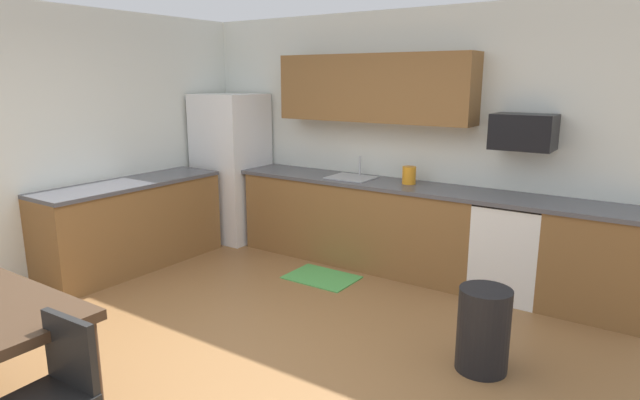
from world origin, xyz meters
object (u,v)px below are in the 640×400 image
(kettle, at_px, (409,176))
(chair_near_table, at_px, (53,389))
(trash_bin, at_px, (483,330))
(refrigerator, at_px, (232,167))
(microwave, at_px, (523,132))
(oven_range, at_px, (511,248))

(kettle, bearing_deg, chair_near_table, -92.01)
(trash_bin, xyz_separation_m, kettle, (-1.30, 1.52, 0.72))
(refrigerator, bearing_deg, kettle, 3.14)
(microwave, relative_size, trash_bin, 0.90)
(oven_range, distance_m, microwave, 1.08)
(chair_near_table, bearing_deg, kettle, 87.99)
(microwave, bearing_deg, refrigerator, -177.01)
(refrigerator, relative_size, chair_near_table, 2.14)
(chair_near_table, bearing_deg, refrigerator, 121.55)
(refrigerator, bearing_deg, microwave, 2.99)
(microwave, xyz_separation_m, kettle, (-1.08, -0.05, -0.51))
(trash_bin, distance_m, kettle, 2.13)
(refrigerator, distance_m, kettle, 2.37)
(microwave, bearing_deg, chair_near_table, -107.64)
(refrigerator, xyz_separation_m, microwave, (3.45, 0.18, 0.62))
(chair_near_table, bearing_deg, oven_range, 71.92)
(refrigerator, xyz_separation_m, chair_near_table, (2.23, -3.64, -0.40))
(microwave, height_order, kettle, microwave)
(chair_near_table, xyz_separation_m, trash_bin, (1.44, 2.25, -0.20))
(chair_near_table, xyz_separation_m, kettle, (0.13, 3.77, 0.52))
(chair_near_table, distance_m, trash_bin, 2.68)
(microwave, height_order, chair_near_table, microwave)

